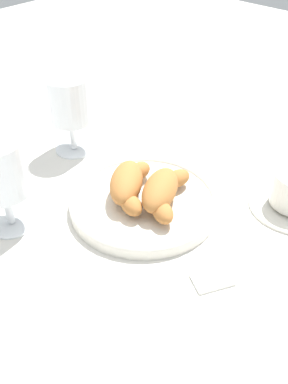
{
  "coord_description": "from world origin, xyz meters",
  "views": [
    {
      "loc": [
        0.4,
        0.35,
        0.44
      ],
      "look_at": [
        0.01,
        -0.01,
        0.03
      ],
      "focal_mm": 41.77,
      "sensor_mm": 36.0,
      "label": 1
    }
  ],
  "objects": [
    {
      "name": "juice_glass_right",
      "position": [
        0.17,
        -0.12,
        0.09
      ],
      "size": [
        0.08,
        0.08,
        0.14
      ],
      "color": "white",
      "rests_on": "ground_plane"
    },
    {
      "name": "croissant_large",
      "position": [
        0.02,
        -0.03,
        0.04
      ],
      "size": [
        0.12,
        0.11,
        0.04
      ],
      "color": "#AD6B33",
      "rests_on": "pastry_plate"
    },
    {
      "name": "ground_plane",
      "position": [
        0.0,
        0.0,
        0.0
      ],
      "size": [
        2.2,
        2.2,
        0.0
      ],
      "primitive_type": "plane",
      "color": "silver"
    },
    {
      "name": "pastry_plate",
      "position": [
        0.01,
        -0.01,
        0.01
      ],
      "size": [
        0.23,
        0.23,
        0.02
      ],
      "color": "silver",
      "rests_on": "ground_plane"
    },
    {
      "name": "sugar_packet",
      "position": [
        0.06,
        0.16,
        0.0
      ],
      "size": [
        0.06,
        0.05,
        0.01
      ],
      "primitive_type": "cube",
      "rotation": [
        0.0,
        0.0,
        -0.51
      ],
      "color": "white",
      "rests_on": "ground_plane"
    },
    {
      "name": "croissant_small",
      "position": [
        -0.01,
        0.02,
        0.04
      ],
      "size": [
        0.12,
        0.1,
        0.04
      ],
      "color": "#AD6B33",
      "rests_on": "pastry_plate"
    },
    {
      "name": "juice_glass_left",
      "position": [
        -0.03,
        -0.21,
        0.09
      ],
      "size": [
        0.08,
        0.08,
        0.14
      ],
      "color": "white",
      "rests_on": "ground_plane"
    }
  ]
}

